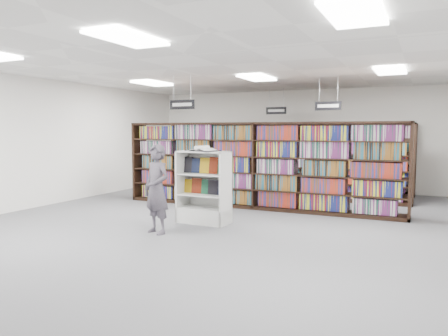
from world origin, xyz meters
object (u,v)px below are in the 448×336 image
at_px(bookshelf_row_near, 257,165).
at_px(shopper, 157,189).
at_px(open_book, 203,150).
at_px(endcap_display, 205,199).

xyz_separation_m(bookshelf_row_near, shopper, (-0.74, -3.25, -0.22)).
bearing_deg(open_book, endcap_display, 103.45).
relative_size(endcap_display, shopper, 0.90).
bearing_deg(bookshelf_row_near, open_book, -100.12).
relative_size(bookshelf_row_near, shopper, 4.24).
bearing_deg(shopper, endcap_display, 91.18).
height_order(bookshelf_row_near, endcap_display, bookshelf_row_near).
bearing_deg(shopper, open_book, 90.49).
bearing_deg(open_book, shopper, -88.66).
xyz_separation_m(open_book, shopper, (-0.36, -1.14, -0.69)).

